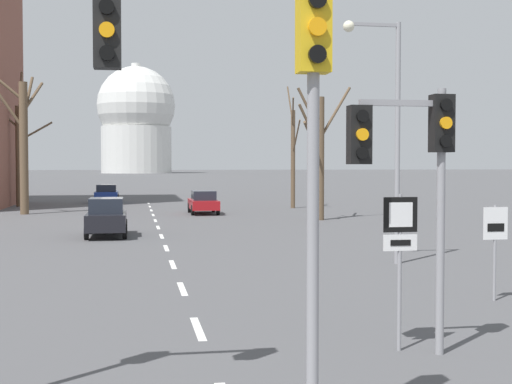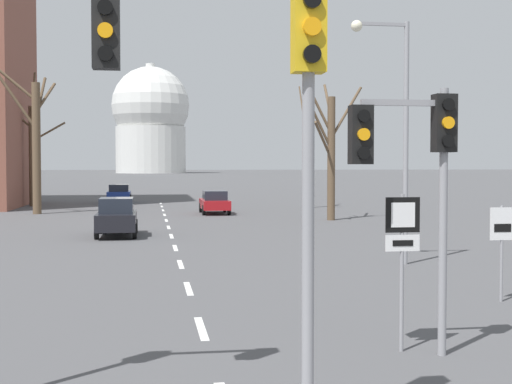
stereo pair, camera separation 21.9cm
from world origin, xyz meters
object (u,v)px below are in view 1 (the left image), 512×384
Objects in this scene: traffic_signal_near_left at (6,76)px; route_sign_post at (400,244)px; street_lamp_right at (387,116)px; sedan_near_right at (107,217)px; sedan_near_left at (107,193)px; sedan_mid_centre at (203,202)px; speed_limit_sign at (495,236)px; traffic_signal_near_right at (412,155)px; traffic_signal_centre_tall at (313,122)px.

route_sign_post is (6.10, 1.87, -2.50)m from traffic_signal_near_left.
street_lamp_right is 14.40m from sedan_near_right.
sedan_near_left is (-6.68, 48.86, -1.06)m from route_sign_post.
sedan_mid_centre is (-0.03, 34.30, -1.08)m from route_sign_post.
speed_limit_sign is 30.66m from sedan_mid_centre.
traffic_signal_near_right is 1.98× the size of speed_limit_sign.
sedan_near_right is (-9.18, 10.40, -3.89)m from street_lamp_right.
traffic_signal_near_left reaches higher than traffic_signal_near_right.
street_lamp_right is at bearing 66.69° from traffic_signal_centre_tall.
route_sign_post is at bearing -109.02° from street_lamp_right.
traffic_signal_near_right is 21.84m from sedan_near_right.
sedan_mid_centre is at bearing 67.66° from sedan_near_right.
traffic_signal_centre_tall is 38.24m from sedan_mid_centre.
sedan_near_left is at bearing 114.54° from sedan_mid_centre.
traffic_signal_near_right is 0.84× the size of traffic_signal_centre_tall.
traffic_signal_near_right is 0.78× the size of traffic_signal_near_left.
sedan_near_right is (0.44, 22.46, -3.49)m from traffic_signal_near_left.
route_sign_post is 49.33m from sedan_near_left.
traffic_signal_near_right is 4.29m from traffic_signal_centre_tall.
traffic_signal_centre_tall is 1.29× the size of sedan_near_right.
speed_limit_sign is 19.23m from sedan_near_right.
route_sign_post reaches higher than speed_limit_sign.
traffic_signal_centre_tall is 0.68× the size of street_lamp_right.
sedan_near_right is (-9.52, 16.70, -0.66)m from speed_limit_sign.
speed_limit_sign is at bearing 48.11° from traffic_signal_near_right.
traffic_signal_near_left is 1.41× the size of sedan_near_left.
speed_limit_sign is at bearing 50.26° from traffic_signal_centre_tall.
route_sign_post is 34.32m from sedan_mid_centre.
speed_limit_sign is at bearing -82.71° from sedan_mid_centre.
speed_limit_sign is at bearing 30.04° from traffic_signal_near_left.
street_lamp_right is (9.62, 12.06, 0.40)m from traffic_signal_near_left.
traffic_signal_centre_tall reaches higher than sedan_mid_centre.
traffic_signal_near_left is at bearing -99.53° from sedan_mid_centre.
traffic_signal_near_left is 2.54× the size of speed_limit_sign.
traffic_signal_centre_tall is at bearing -113.31° from street_lamp_right.
speed_limit_sign is (3.86, 3.89, -0.33)m from route_sign_post.
traffic_signal_near_left reaches higher than sedan_mid_centre.
speed_limit_sign is 0.53× the size of sedan_mid_centre.
route_sign_post is 1.20× the size of speed_limit_sign.
traffic_signal_near_right is 34.72m from sedan_mid_centre.
sedan_near_right reaches higher than sedan_near_left.
sedan_near_left is at bearing 92.06° from sedan_near_right.
speed_limit_sign is at bearing -86.87° from street_lamp_right.
traffic_signal_near_left is 1.35× the size of sedan_mid_centre.
street_lamp_right is at bearing -48.56° from sedan_near_right.
sedan_mid_centre is (2.46, 38.05, -2.91)m from traffic_signal_centre_tall.
traffic_signal_near_left is 1.08× the size of traffic_signal_centre_tall.
sedan_mid_centre is at bearing -65.46° from sedan_near_left.
sedan_mid_centre is (6.65, -14.56, -0.02)m from sedan_near_left.
traffic_signal_near_left is at bearing -166.00° from traffic_signal_near_right.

